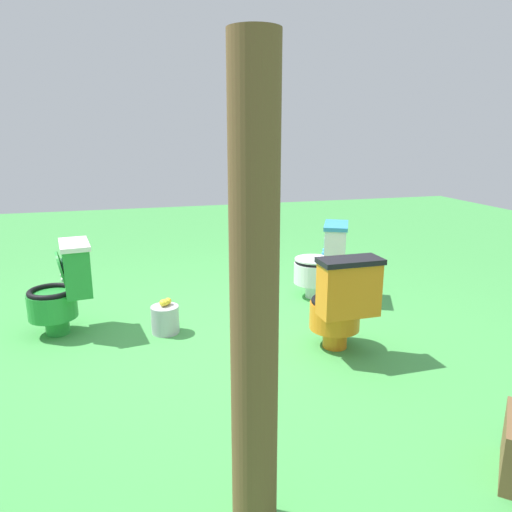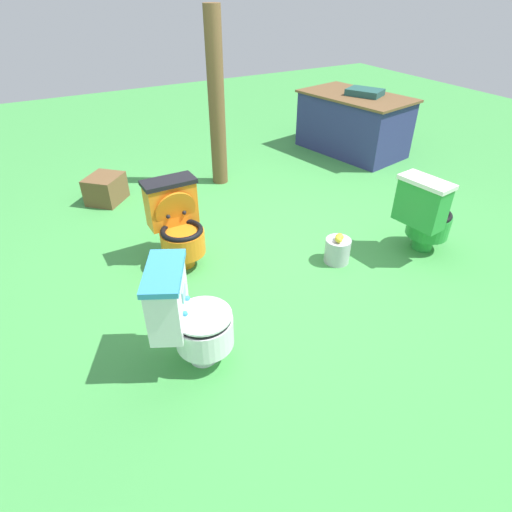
% 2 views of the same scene
% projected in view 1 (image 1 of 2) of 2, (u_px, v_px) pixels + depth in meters
% --- Properties ---
extents(ground, '(14.00, 14.00, 0.00)m').
position_uv_depth(ground, '(216.00, 350.00, 3.56)').
color(ground, '#429947').
extents(toilet_green, '(0.46, 0.54, 0.73)m').
position_uv_depth(toilet_green, '(63.00, 287.00, 3.78)').
color(toilet_green, green).
rests_on(toilet_green, ground).
extents(toilet_white, '(0.58, 0.62, 0.73)m').
position_uv_depth(toilet_white, '(323.00, 260.00, 4.59)').
color(toilet_white, white).
rests_on(toilet_white, ground).
extents(toilet_orange, '(0.50, 0.44, 0.73)m').
position_uv_depth(toilet_orange, '(341.00, 302.00, 3.45)').
color(toilet_orange, orange).
rests_on(toilet_orange, ground).
extents(wooden_post, '(0.18, 0.18, 1.88)m').
position_uv_depth(wooden_post, '(254.00, 308.00, 1.76)').
color(wooden_post, brown).
rests_on(wooden_post, ground).
extents(lemon_bucket, '(0.22, 0.22, 0.28)m').
position_uv_depth(lemon_bucket, '(165.00, 319.00, 3.83)').
color(lemon_bucket, '#B7B7BF').
rests_on(lemon_bucket, ground).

